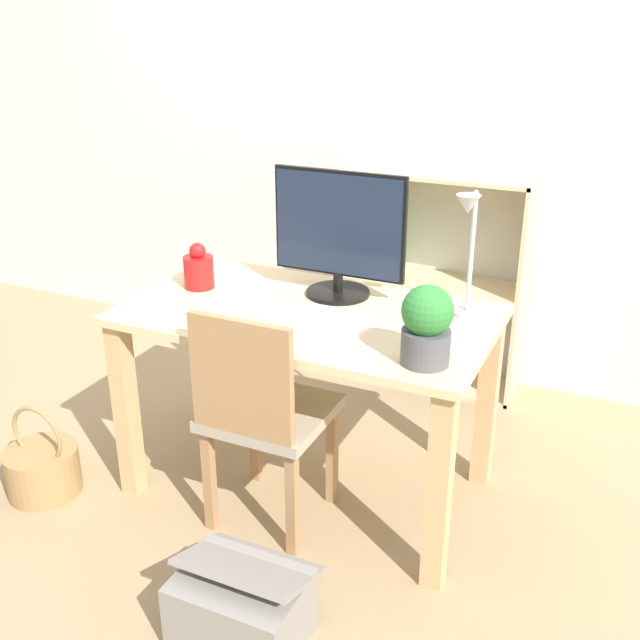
# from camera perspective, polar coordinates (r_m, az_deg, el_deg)

# --- Properties ---
(ground_plane) EXTENTS (10.00, 10.00, 0.00)m
(ground_plane) POSITION_cam_1_polar(r_m,az_deg,el_deg) (2.99, -0.83, -12.39)
(ground_plane) COLOR #997F5B
(wall_back) EXTENTS (8.00, 0.05, 2.60)m
(wall_back) POSITION_cam_1_polar(r_m,az_deg,el_deg) (3.61, 7.87, 15.90)
(wall_back) COLOR silver
(wall_back) RESTS_ON ground_plane
(desk) EXTENTS (1.30, 0.74, 0.73)m
(desk) POSITION_cam_1_polar(r_m,az_deg,el_deg) (2.69, -0.90, -1.92)
(desk) COLOR #D8BC8C
(desk) RESTS_ON ground_plane
(monitor) EXTENTS (0.51, 0.24, 0.46)m
(monitor) POSITION_cam_1_polar(r_m,az_deg,el_deg) (2.71, 1.44, 6.79)
(monitor) COLOR black
(monitor) RESTS_ON desk
(keyboard) EXTENTS (0.38, 0.14, 0.02)m
(keyboard) POSITION_cam_1_polar(r_m,az_deg,el_deg) (2.59, -0.27, 0.49)
(keyboard) COLOR silver
(keyboard) RESTS_ON desk
(vase) EXTENTS (0.11, 0.11, 0.18)m
(vase) POSITION_cam_1_polar(r_m,az_deg,el_deg) (2.87, -9.23, 3.83)
(vase) COLOR red
(vase) RESTS_ON desk
(desk_lamp) EXTENTS (0.10, 0.19, 0.45)m
(desk_lamp) POSITION_cam_1_polar(r_m,az_deg,el_deg) (2.51, 11.23, 5.69)
(desk_lamp) COLOR #B7B7BC
(desk_lamp) RESTS_ON desk
(potted_plant) EXTENTS (0.16, 0.16, 0.25)m
(potted_plant) POSITION_cam_1_polar(r_m,az_deg,el_deg) (2.23, 8.13, -0.36)
(potted_plant) COLOR #4C4C51
(potted_plant) RESTS_ON desk
(chair) EXTENTS (0.40, 0.40, 0.84)m
(chair) POSITION_cam_1_polar(r_m,az_deg,el_deg) (2.55, -4.46, -6.94)
(chair) COLOR #9E937F
(chair) RESTS_ON ground_plane
(bookshelf) EXTENTS (0.86, 0.28, 1.03)m
(bookshelf) POSITION_cam_1_polar(r_m,az_deg,el_deg) (3.66, 6.03, 2.29)
(bookshelf) COLOR #D8BC8C
(bookshelf) RESTS_ON ground_plane
(basket) EXTENTS (0.27, 0.27, 0.37)m
(basket) POSITION_cam_1_polar(r_m,az_deg,el_deg) (3.08, -20.38, -10.56)
(basket) COLOR #997547
(basket) RESTS_ON ground_plane
(storage_box) EXTENTS (0.38, 0.32, 0.28)m
(storage_box) POSITION_cam_1_polar(r_m,az_deg,el_deg) (2.33, -5.98, -20.84)
(storage_box) COLOR gray
(storage_box) RESTS_ON ground_plane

